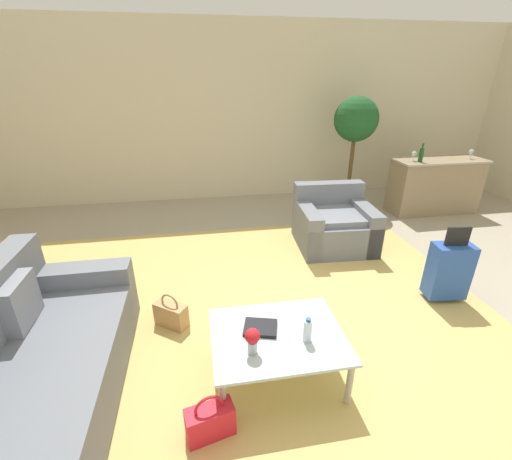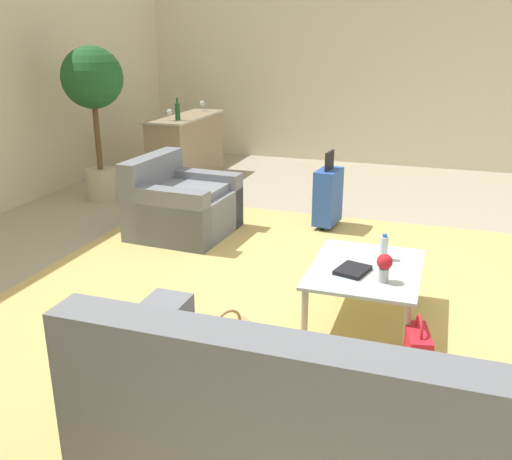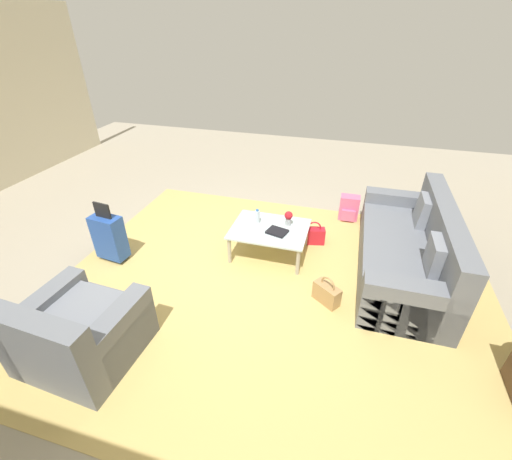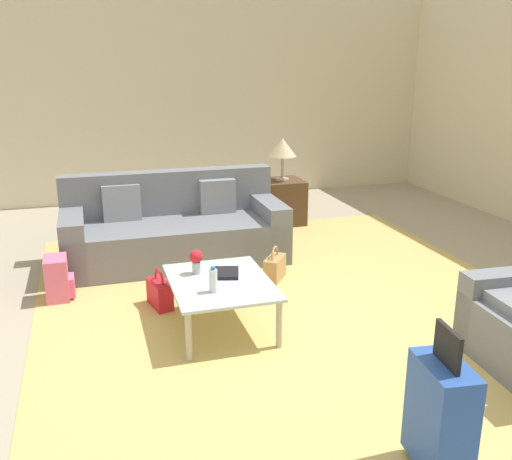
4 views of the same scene
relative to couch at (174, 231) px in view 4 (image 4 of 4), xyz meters
The scene contains 14 objects.
ground_plane 2.30m from the couch, 15.23° to the left, with size 12.00×12.00×0.00m, color #A89E89.
wall_left 3.17m from the couch, 168.14° to the left, with size 0.12×8.00×3.10m, color beige.
area_rug 1.82m from the couch, 26.51° to the left, with size 5.20×4.40×0.01m, color tan.
couch is the anchor object (origin of this frame).
coffee_table 1.81m from the couch, ahead, with size 1.01×0.79×0.41m.
water_bottle 2.01m from the couch, ahead, with size 0.06×0.06×0.20m.
coffee_table_book 1.70m from the couch, ahead, with size 0.25×0.20×0.03m, color black.
flower_vase 1.60m from the couch, ahead, with size 0.11×0.11×0.21m.
side_table 1.88m from the couch, 121.91° to the left, with size 0.54×0.54×0.58m, color #513823.
table_lamp 2.01m from the couch, 121.91° to the left, with size 0.37×0.37×0.55m.
suitcase_blue 3.89m from the couch, 11.88° to the left, with size 0.42×0.27×0.85m.
handbag_tan 1.28m from the couch, 42.31° to the left, with size 0.34×0.30×0.36m.
handbag_red 1.31m from the couch, 14.56° to the right, with size 0.34×0.21×0.36m.
backpack_pink 1.44m from the couch, 55.96° to the right, with size 0.30×0.25×0.40m.
Camera 4 is at (3.77, -1.45, 2.13)m, focal length 40.00 mm.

